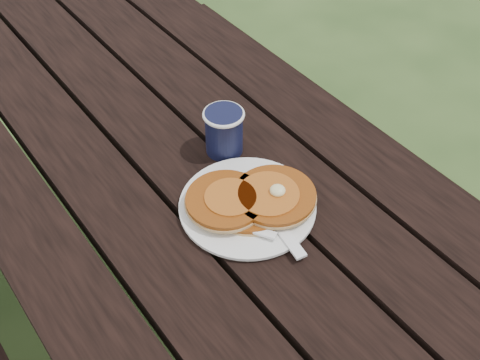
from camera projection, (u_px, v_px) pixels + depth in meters
ground at (191, 344)px, 1.72m from camera, size 60.00×60.00×0.00m
picnic_table at (182, 266)px, 1.46m from camera, size 1.36×1.80×0.75m
plate at (247, 206)px, 1.07m from camera, size 0.31×0.31×0.01m
pancake_stack at (252, 199)px, 1.06m from camera, size 0.22×0.19×0.04m
knife at (275, 221)px, 1.04m from camera, size 0.05×0.18×0.00m
fork at (245, 227)px, 1.02m from camera, size 0.11×0.15×0.01m
coffee_cup at (224, 129)px, 1.15m from camera, size 0.08×0.08×0.09m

